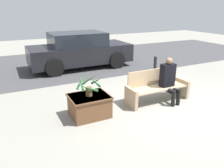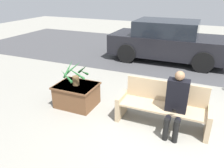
# 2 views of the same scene
# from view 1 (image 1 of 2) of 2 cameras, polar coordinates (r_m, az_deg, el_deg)

# --- Properties ---
(ground_plane) EXTENTS (30.00, 30.00, 0.00)m
(ground_plane) POSITION_cam_1_polar(r_m,az_deg,el_deg) (6.16, 15.78, -5.57)
(ground_plane) COLOR gray
(road_surface) EXTENTS (20.00, 6.00, 0.01)m
(road_surface) POSITION_cam_1_polar(r_m,az_deg,el_deg) (11.08, -5.34, 6.28)
(road_surface) COLOR #424244
(road_surface) RESTS_ON ground_plane
(bench) EXTENTS (1.84, 0.56, 0.88)m
(bench) POSITION_cam_1_polar(r_m,az_deg,el_deg) (6.25, 11.60, -0.77)
(bench) COLOR tan
(bench) RESTS_ON ground_plane
(person_seated) EXTENTS (0.39, 0.57, 1.25)m
(person_seated) POSITION_cam_1_polar(r_m,az_deg,el_deg) (6.19, 14.68, 1.35)
(person_seated) COLOR black
(person_seated) RESTS_ON ground_plane
(planter_box) EXTENTS (0.94, 0.78, 0.53)m
(planter_box) POSITION_cam_1_polar(r_m,az_deg,el_deg) (5.34, -5.92, -5.50)
(planter_box) COLOR brown
(planter_box) RESTS_ON ground_plane
(potted_plant) EXTENTS (0.64, 0.66, 0.56)m
(potted_plant) POSITION_cam_1_polar(r_m,az_deg,el_deg) (5.14, -6.11, -0.38)
(potted_plant) COLOR brown
(potted_plant) RESTS_ON planter_box
(parked_car) EXTENTS (4.32, 1.98, 1.52)m
(parked_car) POSITION_cam_1_polar(r_m,az_deg,el_deg) (9.67, -8.46, 8.71)
(parked_car) COLOR black
(parked_car) RESTS_ON ground_plane
(bollard_post) EXTENTS (0.14, 0.14, 0.71)m
(bollard_post) POSITION_cam_1_polar(r_m,az_deg,el_deg) (8.82, 11.21, 5.02)
(bollard_post) COLOR black
(bollard_post) RESTS_ON ground_plane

